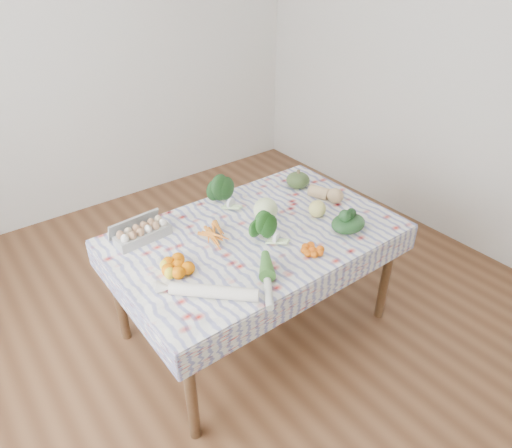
% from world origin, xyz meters
% --- Properties ---
extents(ground, '(4.50, 4.50, 0.00)m').
position_xyz_m(ground, '(0.00, 0.00, 0.00)').
color(ground, brown).
rests_on(ground, ground).
extents(wall_back, '(4.00, 0.04, 2.80)m').
position_xyz_m(wall_back, '(0.00, 2.25, 1.40)').
color(wall_back, silver).
rests_on(wall_back, ground).
extents(dining_table, '(1.60, 1.00, 0.75)m').
position_xyz_m(dining_table, '(0.00, 0.00, 0.68)').
color(dining_table, brown).
rests_on(dining_table, ground).
extents(tablecloth, '(1.66, 1.06, 0.01)m').
position_xyz_m(tablecloth, '(0.00, 0.00, 0.76)').
color(tablecloth, silver).
rests_on(tablecloth, dining_table).
extents(egg_carton, '(0.33, 0.15, 0.08)m').
position_xyz_m(egg_carton, '(-0.56, 0.33, 0.80)').
color(egg_carton, '#999995').
rests_on(egg_carton, tablecloth).
extents(carrot_bunch, '(0.22, 0.20, 0.04)m').
position_xyz_m(carrot_bunch, '(-0.21, 0.10, 0.78)').
color(carrot_bunch, orange).
rests_on(carrot_bunch, tablecloth).
extents(kale_bunch, '(0.23, 0.21, 0.16)m').
position_xyz_m(kale_bunch, '(0.01, 0.36, 0.84)').
color(kale_bunch, '#183B16').
rests_on(kale_bunch, tablecloth).
extents(kabocha_squash, '(0.16, 0.16, 0.11)m').
position_xyz_m(kabocha_squash, '(0.58, 0.28, 0.82)').
color(kabocha_squash, '#395025').
rests_on(kabocha_squash, tablecloth).
extents(cabbage, '(0.19, 0.19, 0.15)m').
position_xyz_m(cabbage, '(0.13, 0.07, 0.84)').
color(cabbage, beige).
rests_on(cabbage, tablecloth).
extents(butternut_squash, '(0.18, 0.25, 0.11)m').
position_xyz_m(butternut_squash, '(0.61, 0.03, 0.81)').
color(butternut_squash, tan).
rests_on(butternut_squash, tablecloth).
extents(orange_cluster, '(0.23, 0.23, 0.08)m').
position_xyz_m(orange_cluster, '(-0.54, -0.05, 0.80)').
color(orange_cluster, orange).
rests_on(orange_cluster, tablecloth).
extents(broccoli, '(0.22, 0.22, 0.12)m').
position_xyz_m(broccoli, '(-0.00, -0.11, 0.82)').
color(broccoli, '#1A4C15').
rests_on(broccoli, tablecloth).
extents(mandarin_cluster, '(0.18, 0.18, 0.05)m').
position_xyz_m(mandarin_cluster, '(0.12, -0.35, 0.79)').
color(mandarin_cluster, orange).
rests_on(mandarin_cluster, tablecloth).
extents(grapefruit, '(0.14, 0.14, 0.11)m').
position_xyz_m(grapefruit, '(0.41, -0.09, 0.82)').
color(grapefruit, '#E9DD6E').
rests_on(grapefruit, tablecloth).
extents(spinach_bag, '(0.22, 0.18, 0.10)m').
position_xyz_m(spinach_bag, '(0.44, -0.31, 0.81)').
color(spinach_bag, '#163517').
rests_on(spinach_bag, tablecloth).
extents(daikon, '(0.37, 0.37, 0.07)m').
position_xyz_m(daikon, '(-0.51, -0.33, 0.79)').
color(daikon, white).
rests_on(daikon, tablecloth).
extents(leek, '(0.26, 0.34, 0.04)m').
position_xyz_m(leek, '(-0.24, -0.41, 0.78)').
color(leek, beige).
rests_on(leek, tablecloth).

